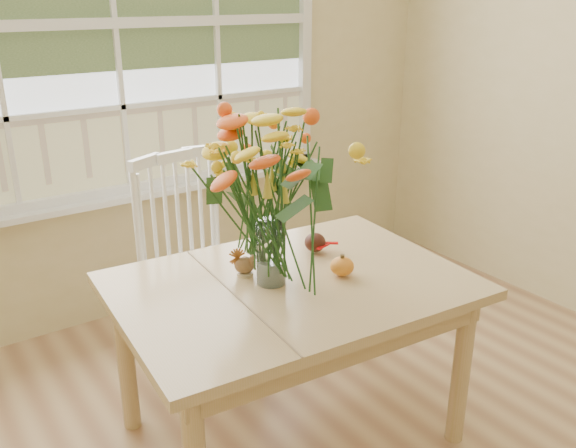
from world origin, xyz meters
TOP-DOWN VIEW (x-y plane):
  - wall_back at (0.00, 2.25)m, footprint 4.00×0.02m
  - window at (0.00, 2.21)m, footprint 2.42×0.12m
  - dining_table at (0.10, 0.89)m, footprint 1.35×1.01m
  - windsor_chair at (0.04, 1.58)m, footprint 0.52×0.50m
  - flower_vase at (0.04, 0.92)m, footprint 0.51×0.51m
  - pumpkin at (0.29, 0.82)m, footprint 0.09×0.09m
  - turkey_figurine at (-0.01, 1.03)m, footprint 0.09×0.08m
  - dark_gourd at (0.34, 1.05)m, footprint 0.13×0.09m

SIDE VIEW (x-z plane):
  - windsor_chair at x=0.04m, z-range 0.06..1.06m
  - dining_table at x=0.10m, z-range 0.25..0.93m
  - pumpkin at x=0.29m, z-range 0.68..0.75m
  - dark_gourd at x=0.34m, z-range 0.68..0.76m
  - turkey_figurine at x=-0.01m, z-range 0.67..0.77m
  - flower_vase at x=0.04m, z-range 0.74..1.35m
  - wall_back at x=0.00m, z-range 0.00..2.70m
  - window at x=0.00m, z-range 0.66..2.40m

